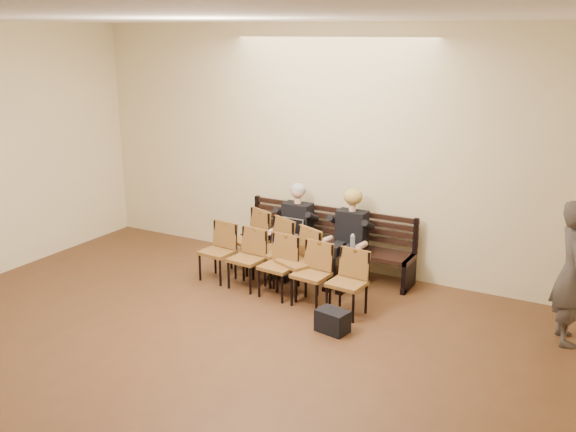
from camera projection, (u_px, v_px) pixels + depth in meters
name	position (u px, v px, depth m)	size (l,w,h in m)	color
room_walls	(120.00, 135.00, 5.40)	(8.02, 10.01, 3.51)	beige
bench	(325.00, 258.00, 9.25)	(2.60, 0.90, 0.45)	black
seated_man	(294.00, 230.00, 9.24)	(0.52, 0.71, 1.24)	black
seated_woman	(349.00, 240.00, 8.85)	(0.52, 0.72, 1.20)	black
laptop	(287.00, 237.00, 9.05)	(0.34, 0.27, 0.25)	silver
water_bottle	(352.00, 251.00, 8.57)	(0.06, 0.06, 0.21)	silver
bag	(332.00, 321.00, 7.46)	(0.36, 0.25, 0.27)	black
passerby	(574.00, 262.00, 7.02)	(0.69, 0.45, 1.89)	#3D3732
chair_row_front	(272.00, 251.00, 8.88)	(1.60, 0.49, 0.89)	brown
chair_row_back	(278.00, 267.00, 8.39)	(2.49, 0.44, 0.81)	brown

